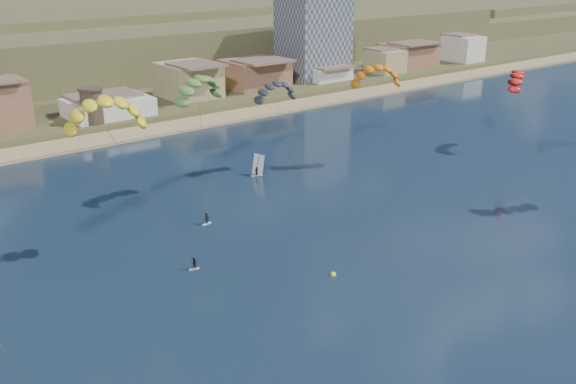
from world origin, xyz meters
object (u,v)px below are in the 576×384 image
Objects in this scene: apartment_tower at (314,28)px; kitesurfer_green at (199,86)px; watchtower at (92,105)px; buoy at (333,275)px; kitesurfer_yellow at (105,109)px; windsurfer at (257,169)px.

apartment_tower is 106.51m from kitesurfer_green.
buoy is (-3.29, -89.57, -6.23)m from watchtower.
kitesurfer_green reaches higher than watchtower.
apartment_tower is at bearing 38.12° from kitesurfer_yellow.
buoy is at bearing -92.10° from watchtower.
windsurfer reaches higher than buoy.
apartment_tower is 82.02m from watchtower.
buoy is (-1.38, -35.50, -19.54)m from kitesurfer_green.
buoy is at bearing -92.23° from kitesurfer_green.
kitesurfer_green is at bearing -92.02° from watchtower.
windsurfer is (14.11, 3.80, -18.37)m from kitesurfer_green.
buoy is at bearing -111.52° from windsurfer.
apartment_tower is 3.72× the size of watchtower.
apartment_tower reaches higher than windsurfer.
watchtower reaches higher than buoy.
watchtower is at bearing 70.84° from kitesurfer_yellow.
apartment_tower is 7.81× the size of windsurfer.
watchtower is 55.71m from kitesurfer_green.
windsurfer is at bearing 15.05° from kitesurfer_green.
kitesurfer_green is 5.66× the size of windsurfer.
apartment_tower reaches higher than buoy.
windsurfer is at bearing -76.35° from watchtower.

